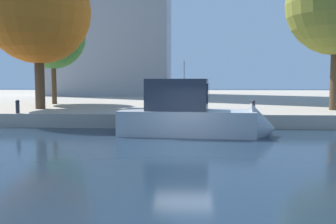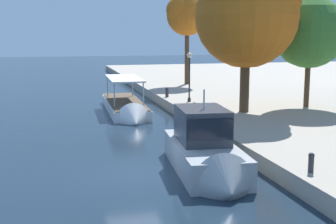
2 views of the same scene
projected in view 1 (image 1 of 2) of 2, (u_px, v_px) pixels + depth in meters
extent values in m
plane|color=#192838|center=(183.00, 145.00, 16.59)|extent=(220.00, 220.00, 0.00)
cube|color=#A39989|center=(187.00, 99.00, 49.51)|extent=(120.00, 55.00, 0.82)
cube|color=#9EA3A8|center=(187.00, 127.00, 19.76)|extent=(6.99, 3.27, 1.74)
cone|color=#9EA3A8|center=(263.00, 128.00, 19.23)|extent=(1.42, 2.64, 2.55)
cube|color=#2D333D|center=(177.00, 94.00, 19.70)|extent=(3.23, 2.41, 1.60)
cube|color=black|center=(201.00, 93.00, 19.52)|extent=(0.99, 2.08, 0.96)
cylinder|color=silver|center=(184.00, 70.00, 19.55)|extent=(0.08, 0.08, 0.91)
cylinder|color=#2D2D33|center=(18.00, 108.00, 22.92)|extent=(0.22, 0.22, 0.63)
sphere|color=#2D2D33|center=(17.00, 102.00, 22.89)|extent=(0.25, 0.25, 0.25)
cylinder|color=#2D2D33|center=(253.00, 108.00, 22.64)|extent=(0.22, 0.22, 0.63)
sphere|color=#2D2D33|center=(253.00, 102.00, 22.61)|extent=(0.25, 0.25, 0.25)
cylinder|color=#4C3823|center=(335.00, 77.00, 25.40)|extent=(0.66, 0.66, 4.41)
cylinder|color=#4C3823|center=(54.00, 82.00, 31.97)|extent=(0.39, 0.39, 3.56)
sphere|color=#38702D|center=(53.00, 36.00, 31.66)|extent=(5.28, 5.28, 5.28)
sphere|color=#38702D|center=(41.00, 32.00, 30.70)|extent=(3.32, 3.32, 3.32)
sphere|color=#38702D|center=(53.00, 44.00, 30.90)|extent=(3.50, 3.50, 3.50)
cylinder|color=#4C3823|center=(40.00, 80.00, 26.46)|extent=(0.66, 0.66, 3.97)
sphere|color=#BC6019|center=(38.00, 11.00, 26.08)|extent=(7.09, 7.09, 7.09)
sphere|color=#BC6019|center=(18.00, 17.00, 25.79)|extent=(3.76, 3.76, 3.76)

